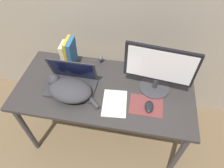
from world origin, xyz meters
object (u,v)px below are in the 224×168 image
notepad (115,103)px  external_monitor (159,69)px  webcam (101,58)px  computer_mouse (149,106)px  book_row (69,53)px  laptop (72,82)px  cat (69,89)px

notepad → external_monitor: bearing=36.3°
external_monitor → webcam: (-0.47, 0.21, -0.16)m
external_monitor → computer_mouse: external_monitor is taller
external_monitor → book_row: bearing=168.6°
laptop → computer_mouse: 0.61m
laptop → webcam: (0.16, 0.31, -0.00)m
external_monitor → computer_mouse: bearing=-98.5°
cat → book_row: bearing=107.1°
cat → computer_mouse: size_ratio=4.20×
laptop → computer_mouse: size_ratio=3.60×
computer_mouse → notepad: 0.25m
cat → notepad: (0.35, -0.03, -0.06)m
computer_mouse → notepad: size_ratio=0.40×
book_row → notepad: book_row is taller
laptop → external_monitor: bearing=9.1°
laptop → notepad: laptop is taller
external_monitor → book_row: (-0.73, 0.15, -0.09)m
laptop → notepad: size_ratio=1.45×
notepad → computer_mouse: bearing=1.6°
webcam → notepad: bearing=-64.8°
cat → notepad: 0.35m
cat → book_row: 0.34m
webcam → computer_mouse: bearing=-42.6°
computer_mouse → notepad: computer_mouse is taller
cat → external_monitor: bearing=16.0°
book_row → webcam: (0.25, 0.06, -0.07)m
cat → computer_mouse: (0.60, -0.02, -0.04)m
cat → webcam: (0.15, 0.39, -0.02)m
cat → computer_mouse: 0.60m
cat → notepad: cat is taller
laptop → external_monitor: (0.63, 0.10, 0.16)m
computer_mouse → notepad: (-0.25, -0.01, -0.01)m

